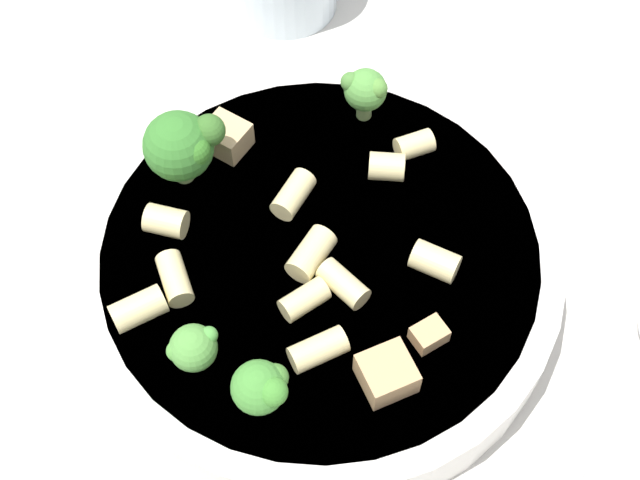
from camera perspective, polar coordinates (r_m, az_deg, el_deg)
The scene contains 20 objects.
ground_plane at distance 0.53m, azimuth -0.00°, elevation -2.88°, with size 2.00×2.00×0.00m, color beige.
pasta_bowl at distance 0.51m, azimuth -0.00°, elevation -1.61°, with size 0.27×0.27×0.04m.
broccoli_floret_0 at distance 0.45m, azimuth -8.13°, elevation -6.87°, with size 0.02×0.02×0.03m.
broccoli_floret_1 at distance 0.53m, azimuth 2.91°, elevation 9.55°, with size 0.03×0.03×0.04m.
broccoli_floret_2 at distance 0.50m, azimuth -8.59°, elevation 6.15°, with size 0.04×0.04×0.05m.
broccoli_floret_3 at distance 0.43m, azimuth -3.75°, elevation -9.41°, with size 0.03×0.03×0.04m.
rigatoni_0 at distance 0.47m, azimuth -1.01°, elevation -3.83°, with size 0.01×0.01×0.03m, color beige.
rigatoni_1 at distance 0.46m, azimuth -0.12°, elevation -7.02°, with size 0.01×0.01×0.03m, color beige.
rigatoni_2 at distance 0.48m, azimuth -0.38°, elevation -1.00°, with size 0.02×0.02×0.03m, color beige.
rigatoni_3 at distance 0.52m, azimuth 4.28°, elevation 4.71°, with size 0.02×0.02×0.02m, color beige.
rigatoni_4 at distance 0.48m, azimuth -11.55°, elevation -4.34°, with size 0.02×0.02×0.03m, color beige.
rigatoni_5 at distance 0.50m, azimuth -9.83°, elevation 1.19°, with size 0.02×0.02×0.02m, color beige.
rigatoni_6 at distance 0.48m, azimuth 7.36°, elevation -1.37°, with size 0.02×0.02×0.03m, color beige.
rigatoni_7 at distance 0.47m, azimuth 1.49°, elevation -2.82°, with size 0.01×0.01×0.03m, color beige.
rigatoni_8 at distance 0.50m, azimuth -1.72°, elevation 2.93°, with size 0.01×0.01×0.03m, color beige.
rigatoni_9 at distance 0.53m, azimuth 6.06°, elevation 6.07°, with size 0.01×0.01×0.02m, color beige.
rigatoni_10 at distance 0.48m, azimuth -9.29°, elevation -2.44°, with size 0.01×0.01×0.03m, color beige.
chicken_chunk_0 at distance 0.45m, azimuth 4.29°, elevation -8.52°, with size 0.03×0.02×0.02m, color tan.
chicken_chunk_1 at distance 0.53m, azimuth -6.01°, elevation 6.59°, with size 0.02×0.02×0.02m, color tan.
chicken_chunk_2 at distance 0.47m, azimuth 6.99°, elevation -6.03°, with size 0.02×0.01×0.01m, color tan.
Camera 1 is at (0.14, -0.21, 0.46)m, focal length 50.00 mm.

